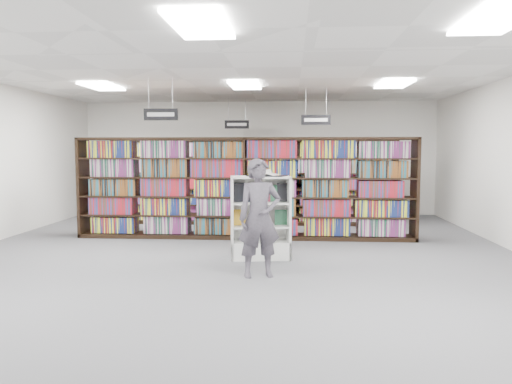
# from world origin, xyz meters

# --- Properties ---
(floor) EXTENTS (12.00, 12.00, 0.00)m
(floor) POSITION_xyz_m (0.00, 0.00, 0.00)
(floor) COLOR #515256
(floor) RESTS_ON ground
(ceiling) EXTENTS (10.00, 12.00, 0.10)m
(ceiling) POSITION_xyz_m (0.00, 0.00, 3.20)
(ceiling) COLOR white
(ceiling) RESTS_ON wall_back
(wall_back) EXTENTS (10.00, 0.10, 3.20)m
(wall_back) POSITION_xyz_m (0.00, 6.00, 1.60)
(wall_back) COLOR white
(wall_back) RESTS_ON ground
(wall_front) EXTENTS (10.00, 0.10, 3.20)m
(wall_front) POSITION_xyz_m (0.00, -6.00, 1.60)
(wall_front) COLOR white
(wall_front) RESTS_ON ground
(bookshelf_row_near) EXTENTS (7.00, 0.60, 2.10)m
(bookshelf_row_near) POSITION_xyz_m (0.00, 2.00, 1.05)
(bookshelf_row_near) COLOR black
(bookshelf_row_near) RESTS_ON floor
(bookshelf_row_mid) EXTENTS (7.00, 0.60, 2.10)m
(bookshelf_row_mid) POSITION_xyz_m (0.00, 4.00, 1.05)
(bookshelf_row_mid) COLOR black
(bookshelf_row_mid) RESTS_ON floor
(bookshelf_row_far) EXTENTS (7.00, 0.60, 2.10)m
(bookshelf_row_far) POSITION_xyz_m (0.00, 5.70, 1.05)
(bookshelf_row_far) COLOR black
(bookshelf_row_far) RESTS_ON floor
(aisle_sign_left) EXTENTS (0.65, 0.02, 0.80)m
(aisle_sign_left) POSITION_xyz_m (-1.50, 1.00, 2.53)
(aisle_sign_left) COLOR #B2B2B7
(aisle_sign_left) RESTS_ON ceiling
(aisle_sign_right) EXTENTS (0.65, 0.02, 0.80)m
(aisle_sign_right) POSITION_xyz_m (1.50, 3.00, 2.53)
(aisle_sign_right) COLOR #B2B2B7
(aisle_sign_right) RESTS_ON ceiling
(aisle_sign_center) EXTENTS (0.65, 0.02, 0.80)m
(aisle_sign_center) POSITION_xyz_m (-0.50, 5.00, 2.53)
(aisle_sign_center) COLOR #B2B2B7
(aisle_sign_center) RESTS_ON ceiling
(troffer_front_center) EXTENTS (0.60, 1.20, 0.04)m
(troffer_front_center) POSITION_xyz_m (0.00, -3.00, 3.16)
(troffer_front_center) COLOR white
(troffer_front_center) RESTS_ON ceiling
(troffer_front_right) EXTENTS (0.60, 1.20, 0.04)m
(troffer_front_right) POSITION_xyz_m (3.00, -3.00, 3.16)
(troffer_front_right) COLOR white
(troffer_front_right) RESTS_ON ceiling
(troffer_back_left) EXTENTS (0.60, 1.20, 0.04)m
(troffer_back_left) POSITION_xyz_m (-3.00, 2.00, 3.16)
(troffer_back_left) COLOR white
(troffer_back_left) RESTS_ON ceiling
(troffer_back_center) EXTENTS (0.60, 1.20, 0.04)m
(troffer_back_center) POSITION_xyz_m (0.00, 2.00, 3.16)
(troffer_back_center) COLOR white
(troffer_back_center) RESTS_ON ceiling
(troffer_back_right) EXTENTS (0.60, 1.20, 0.04)m
(troffer_back_right) POSITION_xyz_m (3.00, 2.00, 3.16)
(troffer_back_right) COLOR white
(troffer_back_right) RESTS_ON ceiling
(endcap_display) EXTENTS (1.06, 0.64, 1.41)m
(endcap_display) POSITION_xyz_m (0.43, 0.11, 0.48)
(endcap_display) COLOR silver
(endcap_display) RESTS_ON floor
(open_book) EXTENTS (0.70, 0.52, 0.13)m
(open_book) POSITION_xyz_m (0.54, 0.12, 1.44)
(open_book) COLOR black
(open_book) RESTS_ON endcap_display
(shopper) EXTENTS (0.72, 0.57, 1.73)m
(shopper) POSITION_xyz_m (0.50, -1.14, 0.86)
(shopper) COLOR #49444E
(shopper) RESTS_ON floor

